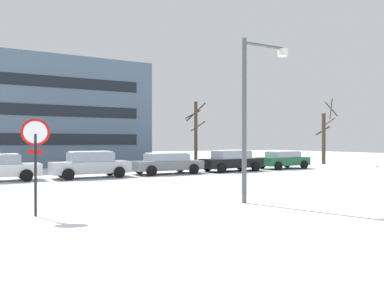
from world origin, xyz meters
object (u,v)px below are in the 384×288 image
(parked_car_green, at_px, (283,159))
(parked_car_gray, at_px, (167,163))
(street_lamp, at_px, (253,102))
(parked_car_silver, at_px, (90,164))
(parked_car_black, at_px, (231,161))
(stop_sign, at_px, (35,148))

(parked_car_green, bearing_deg, parked_car_gray, -179.74)
(street_lamp, height_order, parked_car_green, street_lamp)
(street_lamp, xyz_separation_m, parked_car_green, (11.88, 11.71, -2.74))
(street_lamp, height_order, parked_car_silver, street_lamp)
(parked_car_gray, xyz_separation_m, parked_car_green, (9.84, 0.05, -0.00))
(parked_car_black, xyz_separation_m, parked_car_green, (4.92, 0.21, -0.05))
(stop_sign, height_order, parked_car_silver, stop_sign)
(stop_sign, bearing_deg, street_lamp, -7.59)
(parked_car_gray, height_order, parked_car_black, parked_car_black)
(street_lamp, height_order, parked_car_black, street_lamp)
(stop_sign, bearing_deg, parked_car_silver, 69.44)
(parked_car_black, height_order, parked_car_green, parked_car_black)
(stop_sign, xyz_separation_m, parked_car_silver, (3.94, 10.51, -1.14))
(parked_car_silver, xyz_separation_m, parked_car_gray, (4.92, 0.25, -0.07))
(street_lamp, bearing_deg, stop_sign, 172.41)
(parked_car_black, distance_m, parked_car_green, 4.93)
(stop_sign, relative_size, parked_car_green, 0.66)
(parked_car_black, relative_size, parked_car_green, 1.09)
(street_lamp, relative_size, parked_car_black, 1.25)
(street_lamp, distance_m, parked_car_silver, 12.07)
(parked_car_silver, bearing_deg, stop_sign, -110.56)
(parked_car_silver, distance_m, parked_car_gray, 4.93)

